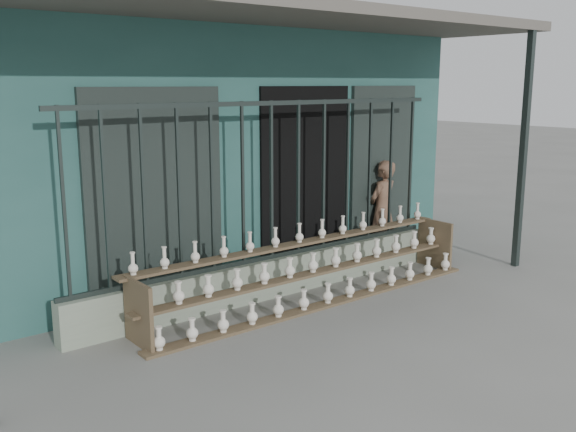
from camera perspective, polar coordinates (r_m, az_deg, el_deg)
ground at (r=6.62m, az=5.46°, el=-9.90°), size 60.00×60.00×0.00m
workshop_building at (r=9.69m, az=-12.01°, el=6.66°), size 7.40×6.60×3.21m
parapet_wall at (r=7.48m, az=-1.43°, el=-5.45°), size 5.00×0.20×0.45m
security_fence at (r=7.23m, az=-1.48°, el=3.09°), size 5.00×0.04×1.80m
shelf_rack at (r=7.30m, az=2.32°, el=-4.76°), size 4.50×0.68×0.85m
elderly_woman at (r=9.03m, az=8.39°, el=0.52°), size 0.56×0.42×1.39m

